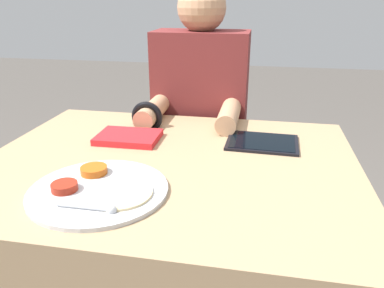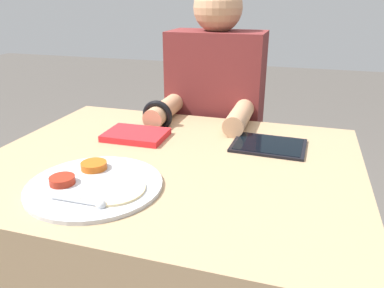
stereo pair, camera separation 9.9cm
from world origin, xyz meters
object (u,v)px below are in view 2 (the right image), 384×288
at_px(thali_tray, 95,185).
at_px(tablet_device, 269,145).
at_px(person_diner, 213,149).
at_px(red_notebook, 136,135).

height_order(thali_tray, tablet_device, thali_tray).
xyz_separation_m(tablet_device, person_diner, (-0.26, 0.36, -0.19)).
bearing_deg(thali_tray, tablet_device, 46.01).
bearing_deg(tablet_device, thali_tray, -133.99).
xyz_separation_m(thali_tray, person_diner, (0.11, 0.74, -0.19)).
distance_m(thali_tray, tablet_device, 0.53).
height_order(thali_tray, red_notebook, thali_tray).
relative_size(thali_tray, tablet_device, 1.45).
relative_size(tablet_device, person_diner, 0.18).
bearing_deg(thali_tray, red_notebook, 98.10).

